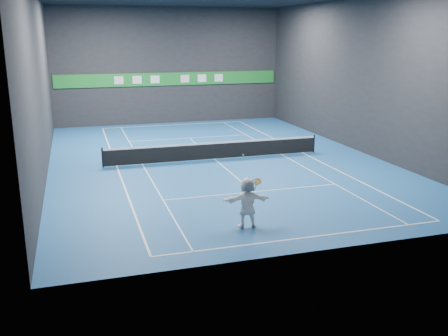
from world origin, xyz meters
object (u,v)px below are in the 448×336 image
object	(u,v)px
tennis_net	(215,150)
tennis_racket	(257,182)
player	(247,203)
tennis_ball	(243,155)

from	to	relation	value
tennis_net	tennis_racket	size ratio (longest dim) A/B	27.04
tennis_net	tennis_racket	bearing A→B (deg)	-97.40
player	tennis_ball	xyz separation A→B (m)	(-0.14, 0.12, 1.76)
tennis_ball	tennis_net	size ratio (longest dim) A/B	0.01
tennis_net	tennis_racket	world-z (taller)	tennis_racket
player	tennis_racket	world-z (taller)	player
tennis_net	player	bearing A→B (deg)	-99.35
tennis_ball	tennis_net	world-z (taller)	tennis_ball
player	tennis_racket	distance (m)	0.81
player	tennis_racket	bearing A→B (deg)	-166.55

